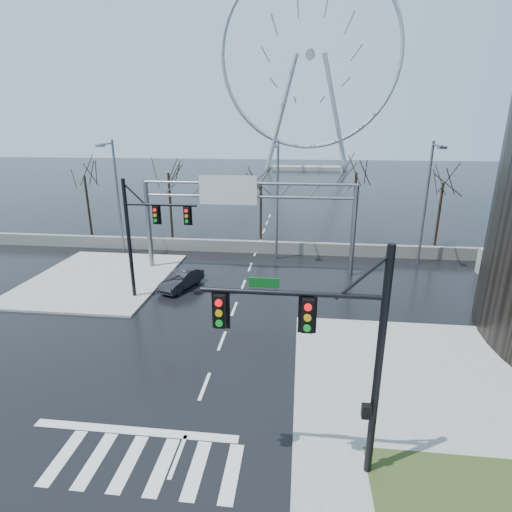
# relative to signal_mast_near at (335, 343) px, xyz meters

# --- Properties ---
(ground) EXTENTS (260.00, 260.00, 0.00)m
(ground) POSITION_rel_signal_mast_near_xyz_m (-5.14, 4.04, -4.87)
(ground) COLOR black
(ground) RESTS_ON ground
(sidewalk_right_ext) EXTENTS (12.00, 10.00, 0.15)m
(sidewalk_right_ext) POSITION_rel_signal_mast_near_xyz_m (4.86, 6.04, -4.80)
(sidewalk_right_ext) COLOR gray
(sidewalk_right_ext) RESTS_ON ground
(sidewalk_far) EXTENTS (10.00, 12.00, 0.15)m
(sidewalk_far) POSITION_rel_signal_mast_near_xyz_m (-16.14, 16.04, -4.80)
(sidewalk_far) COLOR gray
(sidewalk_far) RESTS_ON ground
(grass_strip) EXTENTS (5.00, 4.00, 0.02)m
(grass_strip) POSITION_rel_signal_mast_near_xyz_m (3.86, -0.96, -4.72)
(grass_strip) COLOR #2E3F1A
(grass_strip) RESTS_ON sidewalk_near
(barrier_wall) EXTENTS (52.00, 0.50, 1.10)m
(barrier_wall) POSITION_rel_signal_mast_near_xyz_m (-5.14, 24.04, -4.32)
(barrier_wall) COLOR slate
(barrier_wall) RESTS_ON ground
(signal_mast_near) EXTENTS (5.52, 0.41, 8.00)m
(signal_mast_near) POSITION_rel_signal_mast_near_xyz_m (0.00, 0.00, 0.00)
(signal_mast_near) COLOR black
(signal_mast_near) RESTS_ON ground
(signal_mast_far) EXTENTS (4.72, 0.41, 8.00)m
(signal_mast_far) POSITION_rel_signal_mast_near_xyz_m (-11.01, 13.00, -0.04)
(signal_mast_far) COLOR black
(signal_mast_far) RESTS_ON ground
(sign_gantry) EXTENTS (16.36, 0.40, 7.60)m
(sign_gantry) POSITION_rel_signal_mast_near_xyz_m (-5.52, 19.00, 0.31)
(sign_gantry) COLOR slate
(sign_gantry) RESTS_ON ground
(streetlight_left) EXTENTS (0.50, 2.55, 10.00)m
(streetlight_left) POSITION_rel_signal_mast_near_xyz_m (-17.14, 22.20, 1.01)
(streetlight_left) COLOR slate
(streetlight_left) RESTS_ON ground
(streetlight_mid) EXTENTS (0.50, 2.55, 10.00)m
(streetlight_mid) POSITION_rel_signal_mast_near_xyz_m (-3.14, 22.20, 1.01)
(streetlight_mid) COLOR slate
(streetlight_mid) RESTS_ON ground
(streetlight_right) EXTENTS (0.50, 2.55, 10.00)m
(streetlight_right) POSITION_rel_signal_mast_near_xyz_m (8.86, 22.20, 1.01)
(streetlight_right) COLOR slate
(streetlight_right) RESTS_ON ground
(tree_far_left) EXTENTS (3.50, 3.50, 7.00)m
(tree_far_left) POSITION_rel_signal_mast_near_xyz_m (-23.14, 28.04, 0.70)
(tree_far_left) COLOR black
(tree_far_left) RESTS_ON ground
(tree_left) EXTENTS (3.75, 3.75, 7.50)m
(tree_left) POSITION_rel_signal_mast_near_xyz_m (-14.14, 27.54, 1.10)
(tree_left) COLOR black
(tree_left) RESTS_ON ground
(tree_center) EXTENTS (3.25, 3.25, 6.50)m
(tree_center) POSITION_rel_signal_mast_near_xyz_m (-5.14, 28.54, 0.30)
(tree_center) COLOR black
(tree_center) RESTS_ON ground
(tree_right) EXTENTS (3.90, 3.90, 7.80)m
(tree_right) POSITION_rel_signal_mast_near_xyz_m (3.86, 27.54, 1.34)
(tree_right) COLOR black
(tree_right) RESTS_ON ground
(tree_far_right) EXTENTS (3.40, 3.40, 6.80)m
(tree_far_right) POSITION_rel_signal_mast_near_xyz_m (11.86, 28.04, 0.54)
(tree_far_right) COLOR black
(tree_far_right) RESTS_ON ground
(ferris_wheel) EXTENTS (45.00, 6.00, 50.91)m
(ferris_wheel) POSITION_rel_signal_mast_near_xyz_m (-0.14, 99.04, 21.26)
(ferris_wheel) COLOR gray
(ferris_wheel) RESTS_ON ground
(car) EXTENTS (2.60, 4.10, 1.28)m
(car) POSITION_rel_signal_mast_near_xyz_m (-9.45, 15.04, -4.23)
(car) COLOR black
(car) RESTS_ON ground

